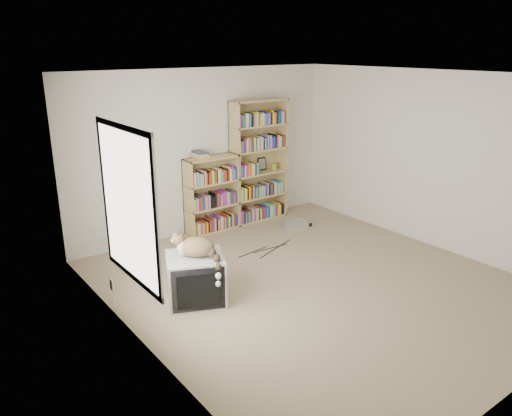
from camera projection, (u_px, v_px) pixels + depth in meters
floor at (314, 283)px, 6.18m from camera, size 4.50×5.00×0.01m
wall_back at (205, 151)px, 7.68m from camera, size 4.50×0.02×2.50m
wall_left at (137, 227)px, 4.50m from camera, size 0.02×5.00×2.50m
wall_right at (433, 161)px, 7.08m from camera, size 0.02×5.00×2.50m
ceiling at (323, 75)px, 5.40m from camera, size 4.50×5.00×0.02m
window at (128, 205)px, 4.61m from camera, size 0.02×1.22×1.52m
crt_tv at (196, 279)px, 5.69m from camera, size 0.82×0.78×0.55m
cat at (199, 251)px, 5.54m from camera, size 0.50×0.68×0.50m
bookcase_tall at (258, 164)px, 8.20m from camera, size 1.00×0.30×1.99m
bookcase_short at (211, 197)px, 7.80m from camera, size 0.86×0.30×1.19m
book_stack at (200, 155)px, 7.47m from camera, size 0.20×0.26×0.11m
green_mug at (274, 166)px, 8.39m from camera, size 0.10×0.10×0.11m
framed_print at (262, 164)px, 8.34m from camera, size 0.16×0.05×0.21m
dvd_player at (295, 224)px, 8.10m from camera, size 0.46×0.40×0.09m
wall_outlet at (112, 285)px, 5.44m from camera, size 0.01×0.08×0.13m
floor_cables at (262, 243)px, 7.43m from camera, size 1.20×0.70×0.01m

